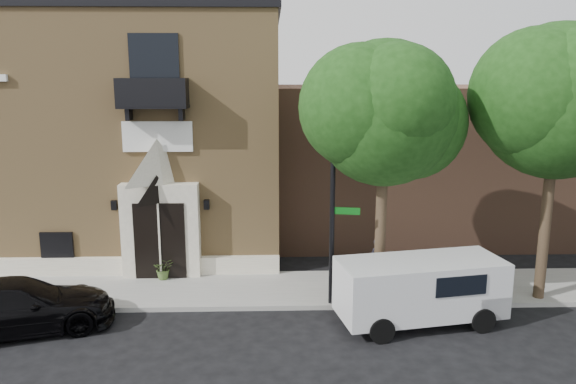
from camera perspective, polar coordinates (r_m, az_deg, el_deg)
name	(u,v)px	position (r m, az deg, el deg)	size (l,w,h in m)	color
ground	(180,312)	(17.33, -10.93, -11.87)	(120.00, 120.00, 0.00)	black
sidewalk	(218,290)	(18.55, -7.11, -9.86)	(42.00, 3.00, 0.15)	gray
church	(134,130)	(24.39, -15.41, 6.10)	(12.20, 11.01, 9.30)	#A7824F
neighbour_building	(477,159)	(26.59, 18.68, 3.24)	(18.00, 8.00, 6.40)	brown
street_tree_left	(386,112)	(16.36, 9.94, 8.02)	(4.97, 4.38, 7.77)	#38281C
street_tree_mid	(560,100)	(18.03, 25.92, 8.41)	(5.21, 4.64, 8.25)	#38281C
black_sedan	(17,306)	(17.21, -25.85, -10.42)	(2.07, 5.09, 1.48)	black
cargo_van	(426,288)	(16.40, 13.83, -9.46)	(4.85, 2.63, 1.87)	silver
street_sign	(333,213)	(16.45, 4.59, -2.11)	(0.88, 0.97, 5.56)	black
fire_hydrant	(348,287)	(17.56, 6.14, -9.60)	(0.41, 0.33, 0.73)	#910805
dumpster	(463,276)	(18.46, 17.39, -8.18)	(2.05, 1.52, 1.20)	#103B1E
planter	(164,268)	(19.48, -12.52, -7.59)	(0.66, 0.57, 0.73)	#4B672D
pedestrian_near	(376,262)	(18.41, 8.96, -7.09)	(0.60, 0.40, 1.66)	black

